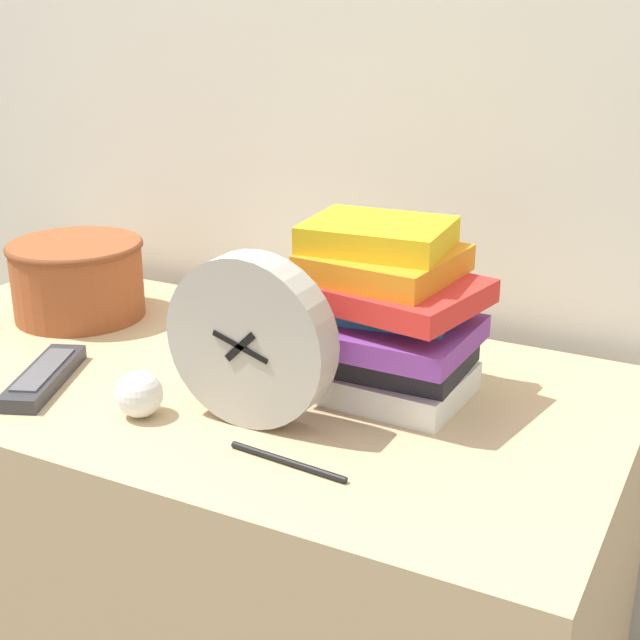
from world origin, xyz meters
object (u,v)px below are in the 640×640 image
(desk_clock, at_px, (250,341))
(tv_remote, at_px, (44,377))
(basket, at_px, (78,276))
(book_stack, at_px, (384,315))
(pen, at_px, (287,462))
(crumpled_paper_ball, at_px, (139,394))

(desk_clock, height_order, tv_remote, desk_clock)
(basket, bearing_deg, tv_remote, -58.57)
(book_stack, height_order, basket, book_stack)
(book_stack, bearing_deg, pen, -93.83)
(book_stack, bearing_deg, tv_remote, -155.67)
(basket, bearing_deg, desk_clock, -23.75)
(book_stack, height_order, crumpled_paper_ball, book_stack)
(desk_clock, xyz_separation_m, tv_remote, (-0.31, -0.03, -0.10))
(crumpled_paper_ball, bearing_deg, basket, 141.91)
(desk_clock, xyz_separation_m, basket, (-0.45, 0.20, -0.04))
(crumpled_paper_ball, height_order, pen, crumpled_paper_ball)
(desk_clock, bearing_deg, pen, -38.88)
(book_stack, distance_m, basket, 0.56)
(desk_clock, relative_size, crumpled_paper_ball, 3.60)
(book_stack, relative_size, tv_remote, 1.28)
(tv_remote, bearing_deg, crumpled_paper_ball, -5.54)
(basket, xyz_separation_m, crumpled_paper_ball, (0.32, -0.25, -0.04))
(tv_remote, height_order, crumpled_paper_ball, crumpled_paper_ball)
(basket, height_order, tv_remote, basket)
(book_stack, bearing_deg, basket, 175.45)
(basket, bearing_deg, pen, -26.66)
(tv_remote, xyz_separation_m, crumpled_paper_ball, (0.18, -0.02, 0.02))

